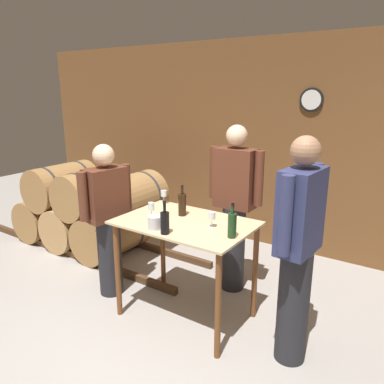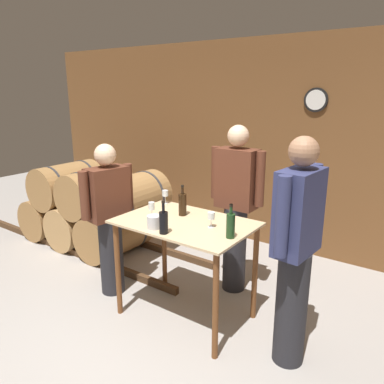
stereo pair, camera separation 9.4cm
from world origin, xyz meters
name	(u,v)px [view 2 (the right image)]	position (x,y,z in m)	size (l,w,h in m)	color
ground_plane	(142,349)	(0.00, 0.00, 0.00)	(14.00, 14.00, 0.00)	#9E9993
back_wall	(280,147)	(0.00, 2.65, 1.35)	(8.40, 0.08, 2.70)	brown
barrel_rack	(90,208)	(-2.02, 1.19, 0.53)	(3.78, 0.89, 1.09)	#4C331E
tasting_table	(186,239)	(0.00, 0.60, 0.77)	(1.19, 0.79, 0.94)	#D1B284
wine_bottle_far_left	(183,204)	(-0.12, 0.73, 1.05)	(0.07, 0.07, 0.29)	black
wine_bottle_left	(164,222)	(0.02, 0.28, 1.04)	(0.07, 0.07, 0.28)	black
wine_bottle_center	(231,225)	(0.51, 0.52, 1.05)	(0.07, 0.07, 0.28)	#193819
wine_glass_near_left	(165,194)	(-0.49, 0.93, 1.04)	(0.06, 0.06, 0.14)	silver
wine_glass_near_center	(152,207)	(-0.32, 0.53, 1.04)	(0.06, 0.06, 0.14)	silver
wine_glass_near_right	(211,216)	(0.26, 0.62, 1.04)	(0.06, 0.06, 0.14)	silver
ice_bucket	(154,222)	(-0.11, 0.32, 0.99)	(0.12, 0.12, 0.11)	silver
person_host	(236,206)	(0.13, 1.30, 0.92)	(0.59, 0.24, 1.74)	#232328
person_visitor_with_scarf	(109,217)	(-0.88, 0.51, 0.82)	(0.29, 0.58, 1.57)	#232328
person_visitor_bearded	(296,250)	(1.02, 0.59, 0.94)	(0.25, 0.59, 1.77)	#232328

